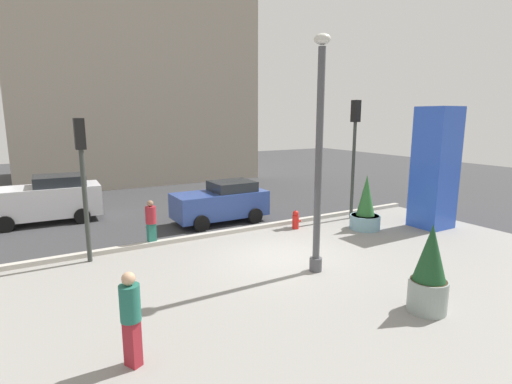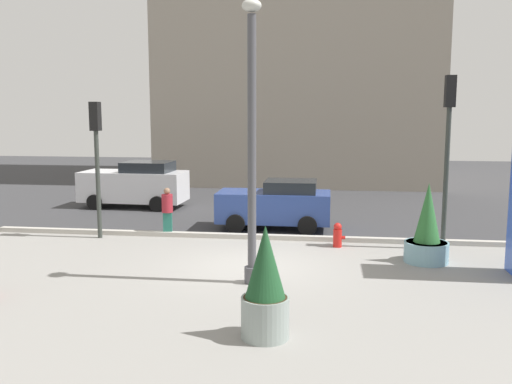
% 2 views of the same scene
% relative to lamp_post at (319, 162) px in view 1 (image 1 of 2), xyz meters
% --- Properties ---
extents(ground_plane, '(60.00, 60.00, 0.00)m').
position_rel_lamp_post_xyz_m(ground_plane, '(-0.25, 5.45, -3.17)').
color(ground_plane, '#38383A').
extents(plaza_pavement, '(18.00, 10.00, 0.02)m').
position_rel_lamp_post_xyz_m(plaza_pavement, '(-0.25, -0.55, -3.17)').
color(plaza_pavement, gray).
rests_on(plaza_pavement, ground_plane).
extents(curb_strip, '(18.00, 0.24, 0.16)m').
position_rel_lamp_post_xyz_m(curb_strip, '(-0.25, 4.57, -3.09)').
color(curb_strip, '#B7B2A8').
rests_on(curb_strip, ground_plane).
extents(lamp_post, '(0.44, 0.44, 6.50)m').
position_rel_lamp_post_xyz_m(lamp_post, '(0.00, 0.00, 0.00)').
color(lamp_post, '#4C4C51').
rests_on(lamp_post, ground_plane).
extents(art_pillar_blue, '(1.32, 1.32, 4.77)m').
position_rel_lamp_post_xyz_m(art_pillar_blue, '(6.97, 1.37, -0.78)').
color(art_pillar_blue, blue).
rests_on(art_pillar_blue, ground_plane).
extents(potted_plant_near_left, '(0.87, 0.87, 2.07)m').
position_rel_lamp_post_xyz_m(potted_plant_near_left, '(0.68, -3.17, -2.23)').
color(potted_plant_near_left, gray).
rests_on(potted_plant_near_left, ground_plane).
extents(potted_plant_near_right, '(1.18, 1.18, 2.17)m').
position_rel_lamp_post_xyz_m(potted_plant_near_right, '(4.40, 2.44, -2.35)').
color(potted_plant_near_right, '#7AA8B7').
rests_on(potted_plant_near_right, ground_plane).
extents(fire_hydrant, '(0.36, 0.26, 0.75)m').
position_rel_lamp_post_xyz_m(fire_hydrant, '(2.06, 3.84, -2.80)').
color(fire_hydrant, red).
rests_on(fire_hydrant, ground_plane).
extents(traffic_light_corner, '(0.28, 0.42, 5.06)m').
position_rel_lamp_post_xyz_m(traffic_light_corner, '(5.14, 3.99, 0.21)').
color(traffic_light_corner, '#333833').
rests_on(traffic_light_corner, ground_plane).
extents(traffic_light_far_side, '(0.28, 0.42, 4.35)m').
position_rel_lamp_post_xyz_m(traffic_light_far_side, '(-5.53, 4.09, -0.22)').
color(traffic_light_far_side, '#333833').
rests_on(traffic_light_far_side, ground_plane).
extents(car_passing_lane, '(4.46, 2.17, 1.96)m').
position_rel_lamp_post_xyz_m(car_passing_lane, '(-6.42, 9.93, -2.19)').
color(car_passing_lane, silver).
rests_on(car_passing_lane, ground_plane).
extents(car_curb_east, '(3.88, 1.95, 1.70)m').
position_rel_lamp_post_xyz_m(car_curb_east, '(-0.04, 6.26, -2.31)').
color(car_curb_east, '#2D4793').
rests_on(car_curb_east, ground_plane).
extents(pedestrian_crossing, '(0.42, 0.42, 1.59)m').
position_rel_lamp_post_xyz_m(pedestrian_crossing, '(-3.44, 4.66, -2.29)').
color(pedestrian_crossing, '#236656').
rests_on(pedestrian_crossing, ground_plane).
extents(pedestrian_on_sidewalk, '(0.49, 0.49, 1.77)m').
position_rel_lamp_post_xyz_m(pedestrian_on_sidewalk, '(-5.59, -1.85, -2.18)').
color(pedestrian_on_sidewalk, maroon).
rests_on(pedestrian_on_sidewalk, ground_plane).
extents(highrise_across_street, '(15.36, 11.18, 23.63)m').
position_rel_lamp_post_xyz_m(highrise_across_street, '(-0.09, 21.83, 8.65)').
color(highrise_across_street, '#9E9384').
rests_on(highrise_across_street, ground_plane).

